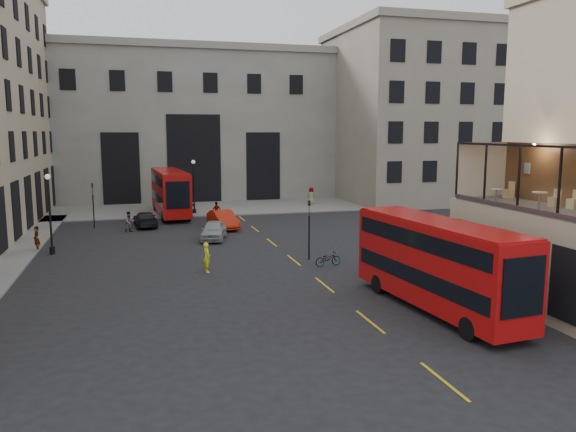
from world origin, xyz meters
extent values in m
plane|color=black|center=(0.00, 0.00, 0.00)|extent=(140.00, 140.00, 0.00)
cube|color=black|center=(4.98, 0.00, 2.00)|extent=(0.08, 9.20, 3.00)
cube|color=brown|center=(7.97, 0.00, 6.05)|extent=(0.04, 10.00, 2.90)
cube|color=beige|center=(6.50, 5.00, 6.05)|extent=(3.00, 0.04, 2.90)
cube|color=black|center=(6.50, 0.00, 7.50)|extent=(3.00, 10.00, 0.04)
cube|color=slate|center=(5.00, 0.00, 4.70)|extent=(0.12, 10.00, 0.18)
cube|color=black|center=(5.00, 0.00, 7.45)|extent=(0.12, 10.00, 0.10)
cube|color=beige|center=(7.92, 3.20, 6.20)|extent=(0.04, 0.45, 0.55)
cylinder|color=#FFD899|center=(7.30, 2.00, 7.45)|extent=(0.12, 0.12, 0.05)
cube|color=tan|center=(6.50, 0.00, 2.25)|extent=(3.00, 11.00, 4.50)
cube|color=slate|center=(6.50, 0.00, 4.55)|extent=(3.00, 10.00, 0.10)
cube|color=#98968D|center=(-5.00, 48.00, 9.00)|extent=(34.00, 10.00, 18.00)
cube|color=#98968D|center=(-5.00, 48.00, 17.60)|extent=(35.00, 10.60, 0.80)
cube|color=black|center=(-5.00, 42.96, 5.00)|extent=(6.00, 0.12, 10.00)
cube|color=black|center=(-13.00, 42.96, 4.00)|extent=(4.00, 0.12, 8.00)
cube|color=black|center=(3.00, 42.96, 4.00)|extent=(4.00, 0.12, 8.00)
cube|color=gray|center=(20.00, 40.00, 10.00)|extent=(16.00, 18.00, 20.00)
cube|color=gray|center=(20.00, 40.00, 19.60)|extent=(16.60, 18.60, 0.80)
cube|color=slate|center=(-6.00, 38.00, 0.06)|extent=(40.00, 12.00, 0.12)
cylinder|color=black|center=(-1.00, 12.00, 1.40)|extent=(0.10, 0.10, 2.80)
imported|color=black|center=(-1.00, 12.00, 3.30)|extent=(0.16, 0.20, 1.00)
cylinder|color=black|center=(-15.00, 28.00, 1.40)|extent=(0.10, 0.10, 2.80)
imported|color=black|center=(-15.00, 28.00, 3.30)|extent=(0.16, 0.20, 1.00)
cylinder|color=black|center=(-17.00, 18.00, 2.50)|extent=(0.14, 0.14, 5.00)
cylinder|color=black|center=(-17.00, 18.00, 0.25)|extent=(0.36, 0.36, 0.50)
sphere|color=silver|center=(-17.00, 18.00, 5.15)|extent=(0.36, 0.36, 0.36)
cylinder|color=black|center=(-6.00, 34.00, 2.50)|extent=(0.14, 0.14, 5.00)
cylinder|color=black|center=(-6.00, 34.00, 0.25)|extent=(0.36, 0.36, 0.50)
sphere|color=silver|center=(-6.00, 34.00, 5.15)|extent=(0.36, 0.36, 0.36)
cube|color=#B00C0C|center=(1.51, 0.70, 2.21)|extent=(3.40, 10.54, 3.67)
cube|color=black|center=(1.51, 0.70, 1.69)|extent=(3.38, 9.98, 0.75)
cube|color=black|center=(1.51, 0.70, 3.34)|extent=(3.38, 9.98, 0.75)
cube|color=#B00C0C|center=(1.51, 0.70, 4.07)|extent=(3.28, 10.32, 0.11)
cylinder|color=black|center=(0.12, 3.89, 0.47)|extent=(0.36, 0.96, 0.94)
cylinder|color=black|center=(2.22, 4.10, 0.47)|extent=(0.36, 0.96, 0.94)
cylinder|color=black|center=(0.83, -3.01, 0.47)|extent=(0.36, 0.96, 0.94)
cylinder|color=black|center=(2.93, -2.80, 0.47)|extent=(0.36, 0.96, 0.94)
cube|color=#A40D0B|center=(-8.33, 33.55, 2.35)|extent=(3.18, 11.12, 3.89)
cube|color=black|center=(-8.33, 33.55, 1.80)|extent=(3.18, 10.53, 0.80)
cube|color=black|center=(-8.33, 33.55, 3.55)|extent=(3.18, 10.53, 0.80)
cube|color=#A40D0B|center=(-8.33, 33.55, 4.32)|extent=(3.07, 10.90, 0.12)
cylinder|color=black|center=(-9.67, 36.99, 0.50)|extent=(0.34, 1.01, 1.00)
cylinder|color=black|center=(-7.42, 37.13, 0.50)|extent=(0.34, 1.01, 1.00)
cylinder|color=black|center=(-9.21, 29.64, 0.50)|extent=(0.34, 1.01, 1.00)
cylinder|color=black|center=(-6.96, 29.79, 0.50)|extent=(0.34, 1.01, 1.00)
imported|color=#A1A2A9|center=(-5.95, 20.29, 0.71)|extent=(2.69, 4.47, 1.42)
imported|color=#B8210B|center=(-4.53, 24.92, 0.76)|extent=(2.29, 4.80, 1.52)
imported|color=black|center=(-10.82, 27.67, 0.64)|extent=(2.18, 4.57, 1.29)
imported|color=gray|center=(-0.40, 10.08, 0.44)|extent=(1.73, 0.82, 0.87)
imported|color=#FFFE1A|center=(-7.66, 10.43, 0.88)|extent=(0.50, 0.69, 1.75)
imported|color=gray|center=(-12.09, 25.26, 0.84)|extent=(1.00, 0.90, 1.67)
imported|color=gray|center=(-6.52, 34.69, 0.98)|extent=(1.45, 1.18, 1.96)
imported|color=gray|center=(-4.35, 30.02, 0.82)|extent=(1.04, 0.69, 1.65)
imported|color=gray|center=(7.27, 37.81, 0.98)|extent=(1.12, 1.10, 1.96)
imported|color=gray|center=(-18.14, 19.34, 0.85)|extent=(0.63, 0.73, 1.70)
cylinder|color=beige|center=(5.82, -0.40, 5.39)|extent=(0.65, 0.65, 0.04)
cylinder|color=slate|center=(5.82, -0.40, 5.00)|extent=(0.09, 0.09, 0.76)
cylinder|color=slate|center=(5.82, -0.40, 4.62)|extent=(0.48, 0.48, 0.03)
cylinder|color=silver|center=(5.72, 2.56, 5.26)|extent=(0.54, 0.54, 0.04)
cylinder|color=slate|center=(5.72, 2.56, 4.93)|extent=(0.07, 0.07, 0.63)
cylinder|color=slate|center=(5.72, 2.56, 4.61)|extent=(0.40, 0.40, 0.03)
cube|color=tan|center=(7.30, 0.41, 4.82)|extent=(0.46, 0.46, 0.43)
cube|color=tan|center=(7.48, 0.44, 5.22)|extent=(0.10, 0.40, 0.38)
cube|color=tan|center=(7.57, -0.48, 4.83)|extent=(0.47, 0.47, 0.45)
cube|color=#D7B77C|center=(7.42, 3.90, 4.83)|extent=(0.48, 0.48, 0.46)
cube|color=#D7B77C|center=(7.61, 3.92, 5.27)|extent=(0.09, 0.44, 0.41)
camera|label=1|loc=(-11.40, -21.32, 8.03)|focal=35.00mm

